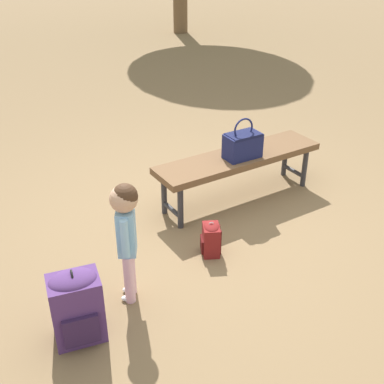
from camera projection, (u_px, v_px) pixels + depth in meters
ground_plane at (199, 227)px, 4.13m from camera, size 40.00×40.00×0.00m
park_bench at (239, 161)px, 4.36m from camera, size 1.65×0.84×0.45m
handbag at (243, 144)px, 4.22m from camera, size 0.36×0.27×0.37m
child_standing at (126, 225)px, 3.08m from camera, size 0.19×0.18×0.88m
backpack_large at (76, 305)px, 2.92m from camera, size 0.38×0.35×0.52m
backpack_small at (211, 238)px, 3.73m from camera, size 0.21×0.21×0.29m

